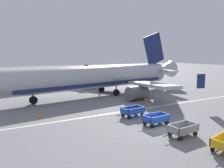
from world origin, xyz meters
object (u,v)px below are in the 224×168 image
at_px(airplane, 101,77).
at_px(baggage_cart_second_in_row, 183,129).
at_px(baggage_cart_fourth_in_row, 133,111).
at_px(baggage_cart_third_in_row, 156,119).
at_px(traffic_cone_near_plane, 145,98).
at_px(traffic_cone_mid_apron, 39,116).

xyz_separation_m(airplane, baggage_cart_second_in_row, (-2.51, -20.45, -2.45)).
distance_m(baggage_cart_second_in_row, baggage_cart_fourth_in_row, 7.06).
bearing_deg(airplane, baggage_cart_second_in_row, -97.00).
height_order(airplane, baggage_cart_fourth_in_row, airplane).
bearing_deg(baggage_cart_third_in_row, airplane, 81.49).
bearing_deg(baggage_cart_fourth_in_row, baggage_cart_second_in_row, -87.38).
height_order(airplane, baggage_cart_third_in_row, airplane).
xyz_separation_m(airplane, traffic_cone_near_plane, (3.76, -7.20, -2.69)).
relative_size(baggage_cart_second_in_row, baggage_cart_third_in_row, 1.01).
relative_size(baggage_cart_third_in_row, baggage_cart_fourth_in_row, 0.99).
xyz_separation_m(traffic_cone_near_plane, traffic_cone_mid_apron, (-15.94, -1.86, -0.08)).
bearing_deg(traffic_cone_mid_apron, baggage_cart_third_in_row, -39.48).
relative_size(baggage_cart_fourth_in_row, traffic_cone_near_plane, 4.93).
relative_size(baggage_cart_third_in_row, traffic_cone_mid_apron, 6.32).
xyz_separation_m(baggage_cart_fourth_in_row, traffic_cone_mid_apron, (-9.35, 4.34, -0.32)).
xyz_separation_m(baggage_cart_second_in_row, baggage_cart_third_in_row, (-0.03, 3.45, 0.00)).
bearing_deg(baggage_cart_fourth_in_row, traffic_cone_mid_apron, 155.09).
bearing_deg(traffic_cone_mid_apron, baggage_cart_fourth_in_row, -24.91).
xyz_separation_m(baggage_cart_third_in_row, baggage_cart_fourth_in_row, (-0.29, 3.60, 0.00)).
bearing_deg(baggage_cart_second_in_row, airplane, 83.00).
relative_size(baggage_cart_third_in_row, traffic_cone_near_plane, 4.87).
relative_size(airplane, traffic_cone_near_plane, 51.52).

